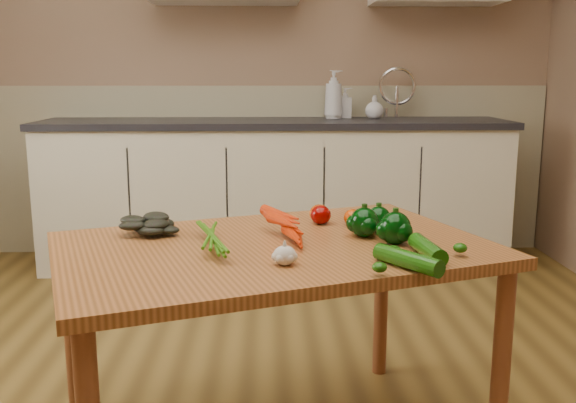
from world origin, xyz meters
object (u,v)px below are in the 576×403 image
(leafy_greens, at_px, (147,222))
(pepper_b, at_px, (379,219))
(pepper_c, at_px, (395,228))
(table, at_px, (274,268))
(soap_bottle_b, at_px, (345,103))
(tomato_c, at_px, (353,218))
(pepper_a, at_px, (364,222))
(soap_bottle_c, at_px, (374,107))
(carrot_bunch, at_px, (264,232))
(tomato_a, at_px, (321,215))
(zucchini_b, at_px, (408,260))
(garlic_bulb, at_px, (285,255))
(zucchini_a, at_px, (427,249))
(soap_bottle_a, at_px, (334,94))
(tomato_b, at_px, (320,214))

(leafy_greens, bearing_deg, pepper_b, 2.86)
(pepper_c, bearing_deg, table, 178.80)
(soap_bottle_b, distance_m, tomato_c, 2.05)
(pepper_a, distance_m, pepper_c, 0.12)
(soap_bottle_c, distance_m, tomato_c, 2.00)
(carrot_bunch, xyz_separation_m, tomato_a, (0.19, 0.23, 0.00))
(soap_bottle_b, xyz_separation_m, zucchini_b, (-0.13, -2.50, -0.30))
(pepper_a, height_order, tomato_a, pepper_a)
(pepper_c, bearing_deg, tomato_a, 127.41)
(soap_bottle_b, distance_m, pepper_b, 2.12)
(tomato_a, bearing_deg, tomato_c, -15.74)
(table, relative_size, pepper_b, 17.88)
(soap_bottle_c, height_order, tomato_a, soap_bottle_c)
(soap_bottle_c, distance_m, pepper_c, 2.21)
(carrot_bunch, relative_size, garlic_bulb, 3.80)
(table, bearing_deg, garlic_bulb, -102.73)
(table, height_order, carrot_bunch, carrot_bunch)
(zucchini_a, xyz_separation_m, zucchini_b, (-0.08, -0.10, -0.00))
(tomato_c, bearing_deg, pepper_c, -67.75)
(garlic_bulb, xyz_separation_m, pepper_b, (0.31, 0.36, 0.01))
(soap_bottle_a, distance_m, tomato_b, 1.95)
(pepper_c, bearing_deg, pepper_a, 131.98)
(soap_bottle_c, relative_size, carrot_bunch, 0.62)
(table, xyz_separation_m, tomato_c, (0.27, 0.23, 0.10))
(tomato_b, bearing_deg, leafy_greens, -163.21)
(tomato_c, distance_m, zucchini_b, 0.49)
(soap_bottle_b, distance_m, carrot_bunch, 2.29)
(pepper_c, distance_m, tomato_a, 0.33)
(tomato_b, distance_m, tomato_c, 0.12)
(carrot_bunch, distance_m, pepper_b, 0.39)
(carrot_bunch, bearing_deg, zucchini_b, -56.56)
(table, xyz_separation_m, soap_bottle_c, (0.65, 2.16, 0.37))
(soap_bottle_c, bearing_deg, table, -77.51)
(soap_bottle_a, bearing_deg, pepper_b, 158.38)
(soap_bottle_a, height_order, pepper_a, soap_bottle_a)
(zucchini_a, bearing_deg, pepper_b, 105.59)
(leafy_greens, relative_size, pepper_c, 1.88)
(soap_bottle_c, distance_m, tomato_b, 1.97)
(table, distance_m, soap_bottle_a, 2.26)
(soap_bottle_b, bearing_deg, zucchini_a, -173.33)
(soap_bottle_c, relative_size, pepper_c, 1.52)
(carrot_bunch, distance_m, leafy_greens, 0.37)
(zucchini_b, bearing_deg, carrot_bunch, 143.02)
(carrot_bunch, bearing_deg, zucchini_a, -41.68)
(table, distance_m, tomato_c, 0.36)
(soap_bottle_b, relative_size, leafy_greens, 1.06)
(garlic_bulb, bearing_deg, tomato_b, 74.75)
(soap_bottle_c, xyz_separation_m, zucchini_b, (-0.31, -2.42, -0.27))
(pepper_b, bearing_deg, pepper_a, -132.04)
(carrot_bunch, bearing_deg, leafy_greens, 147.85)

